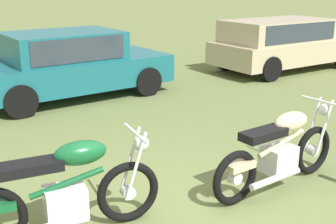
% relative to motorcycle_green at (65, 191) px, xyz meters
% --- Properties ---
extents(ground_plane, '(120.00, 120.00, 0.00)m').
position_rel_motorcycle_green_xyz_m(ground_plane, '(1.31, -0.28, -0.49)').
color(ground_plane, olive).
extents(motorcycle_green, '(2.03, 0.64, 1.02)m').
position_rel_motorcycle_green_xyz_m(motorcycle_green, '(0.00, 0.00, 0.00)').
color(motorcycle_green, black).
rests_on(motorcycle_green, ground).
extents(motorcycle_cream, '(2.04, 0.80, 1.02)m').
position_rel_motorcycle_green_xyz_m(motorcycle_cream, '(2.60, 0.03, -0.01)').
color(motorcycle_cream, black).
rests_on(motorcycle_cream, ground).
extents(car_teal, '(4.50, 2.66, 1.43)m').
position_rel_motorcycle_green_xyz_m(car_teal, '(1.09, 5.37, 0.30)').
color(car_teal, '#19606B').
rests_on(car_teal, ground).
extents(car_beige, '(4.68, 2.54, 1.43)m').
position_rel_motorcycle_green_xyz_m(car_beige, '(7.21, 5.94, 0.34)').
color(car_beige, '#BCAD8C').
rests_on(car_beige, ground).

